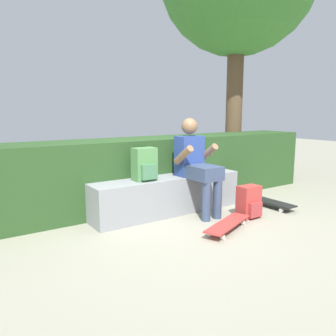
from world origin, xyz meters
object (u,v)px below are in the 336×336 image
object	(u,v)px
backpack_on_ground	(249,202)
backpack_on_bench	(145,165)
bench_main	(168,195)
skateboard_beside_bench	(268,201)
skateboard_near_person	(228,224)
person_skater	(196,162)

from	to	relation	value
backpack_on_ground	backpack_on_bench	bearing A→B (deg)	147.14
bench_main	skateboard_beside_bench	size ratio (longest dim) A/B	2.60
bench_main	backpack_on_bench	size ratio (longest dim) A/B	5.20
skateboard_beside_bench	skateboard_near_person	bearing A→B (deg)	-161.70
person_skater	backpack_on_bench	world-z (taller)	person_skater
backpack_on_bench	skateboard_beside_bench	bearing A→B (deg)	-17.53
skateboard_near_person	backpack_on_ground	xyz separation A→B (m)	(0.56, 0.20, 0.12)
skateboard_near_person	backpack_on_ground	size ratio (longest dim) A/B	2.04
backpack_on_ground	skateboard_beside_bench	bearing A→B (deg)	16.86
person_skater	backpack_on_ground	xyz separation A→B (m)	(0.45, -0.50, -0.48)
bench_main	person_skater	xyz separation A→B (m)	(0.29, -0.21, 0.43)
bench_main	skateboard_beside_bench	bearing A→B (deg)	-22.19
skateboard_near_person	bench_main	bearing A→B (deg)	100.94
person_skater	backpack_on_bench	xyz separation A→B (m)	(-0.64, 0.20, 0.00)
skateboard_beside_bench	backpack_on_ground	world-z (taller)	backpack_on_ground
bench_main	person_skater	bearing A→B (deg)	-35.94
bench_main	person_skater	distance (m)	0.56
person_skater	skateboard_near_person	bearing A→B (deg)	-99.02
person_skater	skateboard_beside_bench	size ratio (longest dim) A/B	1.54
skateboard_beside_bench	backpack_on_bench	xyz separation A→B (m)	(-1.67, 0.53, 0.60)
person_skater	backpack_on_ground	world-z (taller)	person_skater
backpack_on_bench	backpack_on_ground	world-z (taller)	backpack_on_bench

